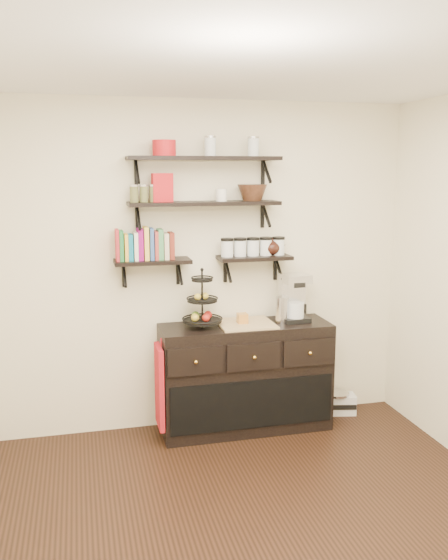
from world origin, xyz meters
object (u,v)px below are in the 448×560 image
fruit_stand (203,308)px  sideboard (245,377)px  coffee_maker (294,298)px  radio (337,403)px

fruit_stand → sideboard: bearing=-0.5°
fruit_stand → coffee_maker: fruit_stand is taller
sideboard → fruit_stand: bearing=179.5°
fruit_stand → radio: 1.57m
sideboard → coffee_maker: size_ratio=3.49×
fruit_stand → coffee_maker: bearing=1.8°
radio → coffee_maker: bearing=-158.8°
sideboard → coffee_maker: coffee_maker is taller
coffee_maker → radio: size_ratio=1.14×
sideboard → fruit_stand: 0.71m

